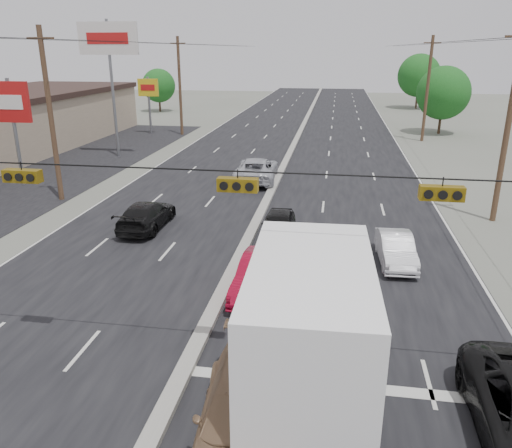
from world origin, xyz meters
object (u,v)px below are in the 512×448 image
object	(u,v)px
utility_pole_right_c	(427,89)
oncoming_near	(146,215)
pole_sign_far	(148,92)
queue_car_a	(279,225)
tree_right_far	(419,75)
queue_car_b	(396,249)
pole_sign_mid	(12,108)
tree_right_mid	(443,93)
tan_sedan	(250,416)
utility_pole_right_b	(508,125)
oncoming_far	(257,170)
pole_sign_billboard	(109,47)
utility_pole_left_c	(180,86)
box_truck	(310,325)
utility_pole_left_b	(51,115)
red_sedan	(262,275)
tree_left_far	(159,86)

from	to	relation	value
utility_pole_right_c	oncoming_near	xyz separation A→B (m)	(-17.97, -29.05, -4.42)
pole_sign_far	queue_car_a	world-z (taller)	pole_sign_far
tree_right_far	queue_car_b	xyz separation A→B (m)	(-9.30, -61.69, -4.32)
pole_sign_mid	tree_right_mid	size ratio (longest dim) A/B	0.98
tan_sedan	tree_right_mid	bearing A→B (deg)	71.91
utility_pole_right_b	tree_right_far	distance (m)	55.11
queue_car_a	oncoming_far	distance (m)	11.21
tan_sedan	pole_sign_billboard	bearing A→B (deg)	115.18
utility_pole_left_c	pole_sign_mid	world-z (taller)	utility_pole_left_c
tree_right_mid	pole_sign_far	bearing A→B (deg)	-170.84
pole_sign_billboard	queue_car_a	xyz separation A→B (m)	(15.90, -17.49, -8.20)
utility_pole_left_c	box_truck	size ratio (longest dim) A/B	1.23
tree_right_far	box_truck	size ratio (longest dim) A/B	1.01
pole_sign_billboard	queue_car_b	xyz separation A→B (m)	(21.20, -19.69, -8.23)
tree_right_mid	queue_car_b	bearing A→B (deg)	-102.75
utility_pole_left_b	queue_car_b	world-z (taller)	utility_pole_left_b
pole_sign_mid	queue_car_a	xyz separation A→B (m)	(18.40, -7.49, -4.45)
red_sedan	oncoming_far	bearing A→B (deg)	104.04
pole_sign_billboard	tree_right_mid	world-z (taller)	pole_sign_billboard
utility_pole_left_b	queue_car_a	size ratio (longest dim) A/B	2.57
pole_sign_mid	oncoming_far	world-z (taller)	pole_sign_mid
pole_sign_far	queue_car_a	distance (m)	34.45
utility_pole_right_c	queue_car_b	bearing A→B (deg)	-100.37
queue_car_a	pole_sign_mid	bearing A→B (deg)	156.36
pole_sign_mid	tree_left_far	distance (m)	42.32
tree_left_far	oncoming_far	bearing A→B (deg)	-61.94
tree_right_far	utility_pole_left_b	bearing A→B (deg)	-117.39
pole_sign_mid	pole_sign_far	xyz separation A→B (m)	(1.00, 22.00, -0.71)
utility_pole_right_b	utility_pole_left_c	bearing A→B (deg)	135.00
pole_sign_mid	queue_car_b	size ratio (longest dim) A/B	1.80
pole_sign_mid	tree_left_far	bearing A→B (deg)	96.79
box_truck	tree_right_mid	bearing A→B (deg)	74.30
queue_car_a	pole_sign_far	bearing A→B (deg)	119.06
pole_sign_far	oncoming_near	xyz separation A→B (m)	(10.53, -29.05, -3.72)
tree_left_far	tree_right_far	size ratio (longest dim) A/B	0.75
tree_right_mid	box_truck	distance (m)	47.41
utility_pole_left_b	oncoming_near	world-z (taller)	utility_pole_left_b
tan_sedan	queue_car_a	xyz separation A→B (m)	(-0.90, 13.51, -0.18)
utility_pole_left_b	pole_sign_mid	size ratio (longest dim) A/B	1.43
pole_sign_billboard	pole_sign_far	size ratio (longest dim) A/B	1.83
pole_sign_billboard	oncoming_near	world-z (taller)	pole_sign_billboard
oncoming_near	oncoming_far	size ratio (longest dim) A/B	0.81
box_truck	oncoming_far	distance (m)	22.87
utility_pole_right_c	pole_sign_billboard	xyz separation A→B (m)	(-27.00, -12.00, 3.76)
utility_pole_left_c	oncoming_near	bearing A→B (deg)	-76.39
utility_pole_right_c	pole_sign_mid	world-z (taller)	utility_pole_right_c
tan_sedan	oncoming_far	world-z (taller)	tan_sedan
tree_right_mid	queue_car_b	world-z (taller)	tree_right_mid
pole_sign_far	tan_sedan	size ratio (longest dim) A/B	1.03
queue_car_a	pole_sign_billboard	bearing A→B (deg)	130.79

